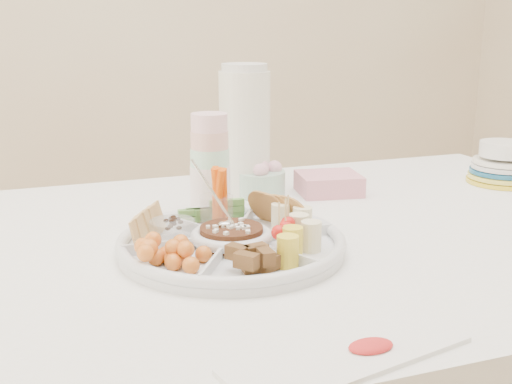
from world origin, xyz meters
name	(u,v)px	position (x,y,z in m)	size (l,w,h in m)	color
party_tray	(232,240)	(-0.14, -0.07, 0.78)	(0.38, 0.38, 0.04)	silver
bean_dip	(231,236)	(-0.14, -0.07, 0.79)	(0.11, 0.11, 0.04)	#3A2417
tortillas	(281,212)	(-0.02, -0.01, 0.80)	(0.09, 0.09, 0.05)	brown
carrot_cucumber	(212,197)	(-0.13, 0.06, 0.82)	(0.12, 0.12, 0.11)	#EF5607
pita_raisins	(158,223)	(-0.25, 0.00, 0.80)	(0.11, 0.11, 0.06)	#DFB485
cherries	(172,252)	(-0.25, -0.13, 0.79)	(0.12, 0.12, 0.05)	orange
granola_chunks	(255,259)	(-0.14, -0.20, 0.79)	(0.09, 0.09, 0.04)	#3C2A13
banana_tomato	(308,224)	(-0.03, -0.14, 0.82)	(0.11, 0.11, 0.09)	#CCB75C
cup_stack	(210,160)	(-0.11, 0.17, 0.87)	(0.08, 0.08, 0.22)	#D6F2C2
thermos	(245,128)	(0.01, 0.30, 0.91)	(0.11, 0.11, 0.30)	white
flower_bowl	(260,177)	(0.04, 0.27, 0.80)	(0.11, 0.11, 0.08)	#7EB094
napkin_stack	(329,184)	(0.19, 0.23, 0.78)	(0.14, 0.12, 0.05)	pink
plate_stack	(504,161)	(0.63, 0.17, 0.81)	(0.17, 0.17, 0.11)	gold
placemat	(348,355)	(-0.12, -0.45, 0.76)	(0.31, 0.10, 0.01)	beige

